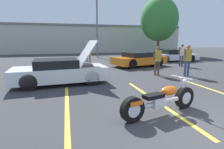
# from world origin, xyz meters

# --- Properties ---
(parking_stripe_foreground) EXTENTS (0.12, 4.90, 0.01)m
(parking_stripe_foreground) POSITION_xyz_m (-3.31, 2.41, 0.00)
(parking_stripe_foreground) COLOR yellow
(parking_stripe_foreground) RESTS_ON ground
(parking_stripe_middle) EXTENTS (0.12, 4.90, 0.01)m
(parking_stripe_middle) POSITION_xyz_m (-0.49, 2.41, 0.00)
(parking_stripe_middle) COLOR yellow
(parking_stripe_middle) RESTS_ON ground
(far_building) EXTENTS (32.00, 4.20, 4.40)m
(far_building) POSITION_xyz_m (0.00, 27.00, 2.34)
(far_building) COLOR beige
(far_building) RESTS_ON ground
(light_pole) EXTENTS (1.21, 0.28, 7.48)m
(light_pole) POSITION_xyz_m (0.39, 17.95, 4.12)
(light_pole) COLOR slate
(light_pole) RESTS_ON ground
(tree_background) EXTENTS (5.07, 5.07, 7.69)m
(tree_background) POSITION_xyz_m (9.29, 19.94, 4.77)
(tree_background) COLOR brown
(tree_background) RESTS_ON ground
(motorcycle) EXTENTS (2.44, 0.92, 0.95)m
(motorcycle) POSITION_xyz_m (-0.89, 1.43, 0.39)
(motorcycle) COLOR black
(motorcycle) RESTS_ON ground
(show_car_hood_open) EXTENTS (4.21, 2.07, 1.95)m
(show_car_hood_open) POSITION_xyz_m (-3.53, 5.62, 0.57)
(show_car_hood_open) COLOR white
(show_car_hood_open) RESTS_ON ground
(parked_car_left_row) EXTENTS (4.44, 2.89, 1.08)m
(parked_car_left_row) POSITION_xyz_m (2.10, 9.88, 0.54)
(parked_car_left_row) COLOR orange
(parked_car_left_row) RESTS_ON ground
(parked_car_right_row) EXTENTS (4.42, 1.92, 1.13)m
(parked_car_right_row) POSITION_xyz_m (6.70, 12.25, 0.54)
(parked_car_right_row) COLOR white
(parked_car_right_row) RESTS_ON ground
(spectator_near_motorcycle) EXTENTS (0.52, 0.24, 1.83)m
(spectator_near_motorcycle) POSITION_xyz_m (-1.80, 9.61, 1.10)
(spectator_near_motorcycle) COLOR gray
(spectator_near_motorcycle) RESTS_ON ground
(spectator_by_show_car) EXTENTS (0.52, 0.22, 1.68)m
(spectator_by_show_car) POSITION_xyz_m (5.24, 9.07, 1.00)
(spectator_by_show_car) COLOR #38476B
(spectator_by_show_car) RESTS_ON ground
(spectator_midground) EXTENTS (0.52, 0.21, 1.62)m
(spectator_midground) POSITION_xyz_m (1.69, 6.34, 0.96)
(spectator_midground) COLOR brown
(spectator_midground) RESTS_ON ground
(spectator_far_lot) EXTENTS (0.52, 0.23, 1.72)m
(spectator_far_lot) POSITION_xyz_m (3.18, 5.73, 1.02)
(spectator_far_lot) COLOR #38476B
(spectator_far_lot) RESTS_ON ground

